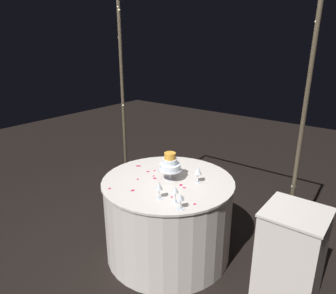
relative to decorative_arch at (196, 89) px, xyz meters
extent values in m
plane|color=black|center=(0.00, -0.45, -1.59)|extent=(12.00, 12.00, 0.00)
cylinder|color=#473D2D|center=(-1.01, 0.00, -0.36)|extent=(0.04, 0.04, 2.46)
cylinder|color=#473D2D|center=(1.01, 0.00, -0.36)|extent=(0.04, 0.04, 2.46)
sphere|color=#F9EAB2|center=(-1.01, -0.01, 0.78)|extent=(0.02, 0.02, 0.02)
sphere|color=#F9EAB2|center=(1.01, -0.01, -0.73)|extent=(0.02, 0.02, 0.02)
sphere|color=#F9EAB2|center=(-1.00, -0.01, -0.28)|extent=(0.02, 0.02, 0.02)
sphere|color=#F9EAB2|center=(1.00, 0.00, 0.57)|extent=(0.02, 0.02, 0.02)
sphere|color=#F9EAB2|center=(-1.02, 0.01, -1.33)|extent=(0.02, 0.02, 0.02)
sphere|color=#F9EAB2|center=(1.02, -0.02, -1.42)|extent=(0.02, 0.02, 0.02)
sphere|color=#F9EAB2|center=(-1.00, -0.01, 0.75)|extent=(0.02, 0.02, 0.02)
sphere|color=#F9EAB2|center=(1.02, 0.01, -0.73)|extent=(0.02, 0.02, 0.02)
sphere|color=#F9EAB2|center=(-1.03, 0.00, 0.47)|extent=(0.02, 0.02, 0.02)
cylinder|color=silver|center=(0.00, -0.45, -1.21)|extent=(1.22, 1.22, 0.78)
cylinder|color=silver|center=(0.00, -0.45, -0.81)|extent=(1.25, 1.25, 0.02)
cube|color=silver|center=(1.15, -0.36, -1.19)|extent=(0.44, 0.44, 0.82)
cube|color=silver|center=(1.15, -0.36, -0.77)|extent=(0.46, 0.46, 0.02)
cylinder|color=silver|center=(0.01, -0.43, -0.79)|extent=(0.11, 0.11, 0.01)
cylinder|color=silver|center=(0.01, -0.43, -0.74)|extent=(0.02, 0.02, 0.09)
cylinder|color=silver|center=(0.01, -0.43, -0.69)|extent=(0.22, 0.22, 0.01)
cylinder|color=white|center=(0.01, -0.43, -0.66)|extent=(0.20, 0.20, 0.05)
cylinder|color=white|center=(0.01, -0.43, -0.61)|extent=(0.14, 0.14, 0.05)
cylinder|color=gold|center=(0.01, -0.43, -0.56)|extent=(0.11, 0.11, 0.06)
cylinder|color=silver|center=(0.16, -0.78, -0.80)|extent=(0.06, 0.06, 0.00)
cylinder|color=silver|center=(0.16, -0.78, -0.75)|extent=(0.01, 0.01, 0.08)
cone|color=silver|center=(0.16, -0.78, -0.68)|extent=(0.06, 0.06, 0.06)
cylinder|color=silver|center=(0.31, -0.75, -0.80)|extent=(0.06, 0.06, 0.00)
cylinder|color=silver|center=(0.31, -0.75, -0.75)|extent=(0.01, 0.01, 0.09)
cone|color=silver|center=(0.31, -0.75, -0.68)|extent=(0.05, 0.05, 0.06)
cylinder|color=silver|center=(0.40, -0.81, -0.80)|extent=(0.06, 0.06, 0.00)
cylinder|color=silver|center=(0.40, -0.81, -0.75)|extent=(0.01, 0.01, 0.08)
cone|color=silver|center=(0.40, -0.81, -0.69)|extent=(0.06, 0.06, 0.05)
cylinder|color=silver|center=(0.25, -0.32, -0.80)|extent=(0.06, 0.06, 0.00)
cylinder|color=silver|center=(0.25, -0.32, -0.75)|extent=(0.01, 0.01, 0.08)
cone|color=silver|center=(0.25, -0.32, -0.68)|extent=(0.07, 0.07, 0.07)
ellipsoid|color=#C61951|center=(0.21, -0.49, -0.80)|extent=(0.03, 0.03, 0.00)
ellipsoid|color=#C61951|center=(-0.11, -0.81, -0.80)|extent=(0.04, 0.04, 0.00)
ellipsoid|color=#C61951|center=(0.16, -0.46, -0.80)|extent=(0.04, 0.05, 0.00)
ellipsoid|color=#C61951|center=(0.23, -0.69, -0.80)|extent=(0.03, 0.03, 0.00)
ellipsoid|color=#C61951|center=(-0.30, -0.90, -0.80)|extent=(0.03, 0.03, 0.00)
ellipsoid|color=#C61951|center=(-0.46, -0.37, -0.80)|extent=(0.03, 0.04, 0.00)
ellipsoid|color=#C61951|center=(-0.12, -0.50, -0.80)|extent=(0.04, 0.03, 0.00)
ellipsoid|color=#C61951|center=(0.45, -0.68, -0.80)|extent=(0.02, 0.03, 0.00)
ellipsoid|color=#C61951|center=(-0.24, -0.36, -0.80)|extent=(0.03, 0.03, 0.00)
ellipsoid|color=#C61951|center=(-0.24, -0.61, -0.80)|extent=(0.03, 0.03, 0.00)
ellipsoid|color=#C61951|center=(-0.44, -0.36, -0.80)|extent=(0.04, 0.03, 0.00)
ellipsoid|color=#C61951|center=(-0.28, -0.41, -0.80)|extent=(0.04, 0.03, 0.00)
ellipsoid|color=#C61951|center=(-0.16, -0.46, -0.80)|extent=(0.02, 0.02, 0.00)
camera|label=1|loc=(1.62, -2.55, 0.45)|focal=33.15mm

